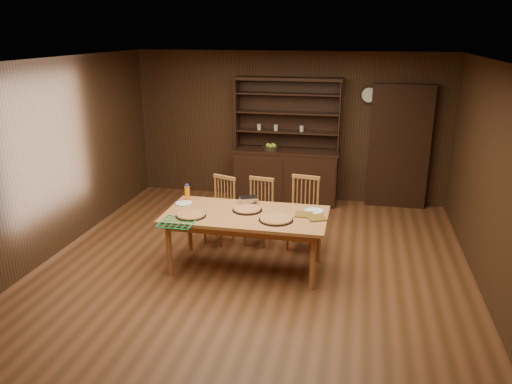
% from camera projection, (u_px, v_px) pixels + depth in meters
% --- Properties ---
extents(floor, '(6.00, 6.00, 0.00)m').
position_uv_depth(floor, '(253.00, 269.00, 6.43)').
color(floor, brown).
rests_on(floor, ground).
extents(room_shell, '(6.00, 6.00, 6.00)m').
position_uv_depth(room_shell, '(252.00, 149.00, 5.94)').
color(room_shell, silver).
rests_on(room_shell, floor).
extents(china_hutch, '(1.84, 0.52, 2.17)m').
position_uv_depth(china_hutch, '(286.00, 169.00, 8.81)').
color(china_hutch, black).
rests_on(china_hutch, floor).
extents(doorway, '(1.00, 0.18, 2.10)m').
position_uv_depth(doorway, '(399.00, 147.00, 8.43)').
color(doorway, black).
rests_on(doorway, floor).
extents(wall_clock, '(0.30, 0.05, 0.30)m').
position_uv_depth(wall_clock, '(369.00, 95.00, 8.32)').
color(wall_clock, black).
rests_on(wall_clock, room_shell).
extents(dining_table, '(2.03, 1.01, 0.75)m').
position_uv_depth(dining_table, '(246.00, 219.00, 6.25)').
color(dining_table, '#BA7240').
rests_on(dining_table, floor).
extents(chair_left, '(0.50, 0.49, 0.96)m').
position_uv_depth(chair_left, '(221.00, 207.00, 7.17)').
color(chair_left, '#B0773C').
rests_on(chair_left, floor).
extents(chair_center, '(0.44, 0.42, 0.95)m').
position_uv_depth(chair_center, '(259.00, 209.00, 7.12)').
color(chair_center, '#B0773C').
rests_on(chair_center, floor).
extents(chair_right, '(0.47, 0.45, 1.02)m').
position_uv_depth(chair_right, '(303.00, 210.00, 6.97)').
color(chair_right, '#B0773C').
rests_on(chair_right, floor).
extents(pizza_left, '(0.38, 0.38, 0.04)m').
position_uv_depth(pizza_left, '(191.00, 215.00, 6.13)').
color(pizza_left, black).
rests_on(pizza_left, dining_table).
extents(pizza_right, '(0.42, 0.42, 0.04)m').
position_uv_depth(pizza_right, '(276.00, 219.00, 6.00)').
color(pizza_right, black).
rests_on(pizza_right, dining_table).
extents(pizza_center, '(0.38, 0.38, 0.04)m').
position_uv_depth(pizza_center, '(247.00, 209.00, 6.33)').
color(pizza_center, black).
rests_on(pizza_center, dining_table).
extents(cooling_rack, '(0.49, 0.49, 0.02)m').
position_uv_depth(cooling_rack, '(177.00, 222.00, 5.93)').
color(cooling_rack, '#0B994F').
rests_on(cooling_rack, dining_table).
extents(plate_left, '(0.24, 0.24, 0.02)m').
position_uv_depth(plate_left, '(184.00, 203.00, 6.57)').
color(plate_left, white).
rests_on(plate_left, dining_table).
extents(plate_right, '(0.25, 0.25, 0.02)m').
position_uv_depth(plate_right, '(314.00, 211.00, 6.29)').
color(plate_right, white).
rests_on(plate_right, dining_table).
extents(foil_dish, '(0.28, 0.25, 0.09)m').
position_uv_depth(foil_dish, '(249.00, 200.00, 6.57)').
color(foil_dish, white).
rests_on(foil_dish, dining_table).
extents(juice_bottle, '(0.07, 0.07, 0.23)m').
position_uv_depth(juice_bottle, '(187.00, 193.00, 6.68)').
color(juice_bottle, orange).
rests_on(juice_bottle, dining_table).
extents(pot_holder_a, '(0.29, 0.29, 0.02)m').
position_uv_depth(pot_holder_a, '(317.00, 218.00, 6.06)').
color(pot_holder_a, '#AC1C13').
rests_on(pot_holder_a, dining_table).
extents(pot_holder_b, '(0.22, 0.22, 0.02)m').
position_uv_depth(pot_holder_b, '(304.00, 215.00, 6.17)').
color(pot_holder_b, '#AC1C13').
rests_on(pot_holder_b, dining_table).
extents(fruit_bowl, '(0.27, 0.27, 0.12)m').
position_uv_depth(fruit_bowl, '(271.00, 147.00, 8.67)').
color(fruit_bowl, black).
rests_on(fruit_bowl, china_hutch).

